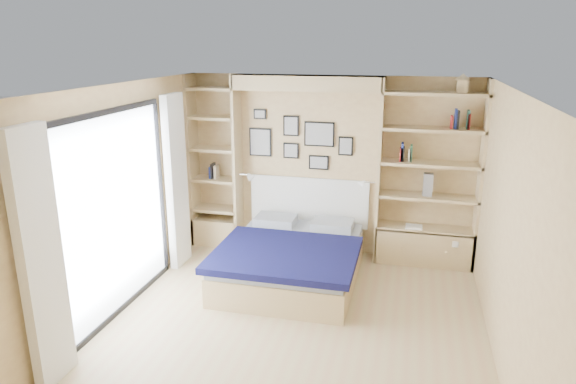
# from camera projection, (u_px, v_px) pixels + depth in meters

# --- Properties ---
(ground) EXTENTS (4.50, 4.50, 0.00)m
(ground) POSITION_uv_depth(u_px,v_px,m) (293.00, 329.00, 5.43)
(ground) COLOR tan
(ground) RESTS_ON ground
(room_shell) EXTENTS (4.50, 4.50, 4.50)m
(room_shell) POSITION_uv_depth(u_px,v_px,m) (291.00, 190.00, 6.63)
(room_shell) COLOR tan
(room_shell) RESTS_ON ground
(bed) EXTENTS (1.71, 2.11, 1.07)m
(bed) POSITION_uv_depth(u_px,v_px,m) (292.00, 258.00, 6.53)
(bed) COLOR tan
(bed) RESTS_ON ground
(photo_gallery) EXTENTS (1.48, 0.02, 0.82)m
(photo_gallery) POSITION_uv_depth(u_px,v_px,m) (298.00, 140.00, 7.15)
(photo_gallery) COLOR black
(photo_gallery) RESTS_ON ground
(reading_lamps) EXTENTS (1.92, 0.12, 0.15)m
(reading_lamps) POSITION_uv_depth(u_px,v_px,m) (305.00, 180.00, 7.05)
(reading_lamps) COLOR silver
(reading_lamps) RESTS_ON ground
(shelf_decor) EXTENTS (3.50, 0.23, 2.03)m
(shelf_decor) POSITION_uv_depth(u_px,v_px,m) (411.00, 141.00, 6.64)
(shelf_decor) COLOR #A51E1E
(shelf_decor) RESTS_ON ground
(deck) EXTENTS (3.20, 4.00, 0.05)m
(deck) POSITION_uv_depth(u_px,v_px,m) (6.00, 291.00, 6.25)
(deck) COLOR brown
(deck) RESTS_ON ground
(deck_chair) EXTENTS (0.54, 0.88, 0.88)m
(deck_chair) POSITION_uv_depth(u_px,v_px,m) (45.00, 249.00, 6.45)
(deck_chair) COLOR tan
(deck_chair) RESTS_ON ground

